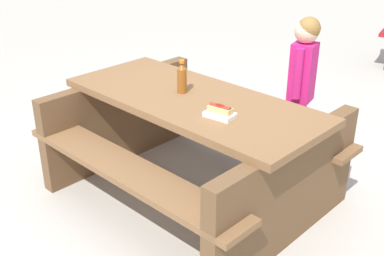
{
  "coord_description": "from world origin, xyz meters",
  "views": [
    {
      "loc": [
        1.96,
        -2.18,
        1.91
      ],
      "look_at": [
        0.0,
        0.0,
        0.52
      ],
      "focal_mm": 44.94,
      "sensor_mm": 36.0,
      "label": 1
    }
  ],
  "objects": [
    {
      "name": "ground_plane",
      "position": [
        0.0,
        0.0,
        0.0
      ],
      "size": [
        30.0,
        30.0,
        0.0
      ],
      "primitive_type": "plane",
      "color": "#B7B2A8",
      "rests_on": "ground"
    },
    {
      "name": "picnic_table",
      "position": [
        0.0,
        0.0,
        0.44
      ],
      "size": [
        1.85,
        1.46,
        0.75
      ],
      "color": "brown",
      "rests_on": "ground"
    },
    {
      "name": "soda_bottle",
      "position": [
        -0.11,
        0.02,
        0.85
      ],
      "size": [
        0.06,
        0.06,
        0.22
      ],
      "color": "brown",
      "rests_on": "picnic_table"
    },
    {
      "name": "hotdog_tray",
      "position": [
        0.34,
        -0.13,
        0.78
      ],
      "size": [
        0.19,
        0.13,
        0.08
      ],
      "color": "white",
      "rests_on": "picnic_table"
    },
    {
      "name": "child_in_coat",
      "position": [
        0.29,
        0.92,
        0.75
      ],
      "size": [
        0.2,
        0.28,
        1.17
      ],
      "color": "#262633",
      "rests_on": "ground"
    }
  ]
}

